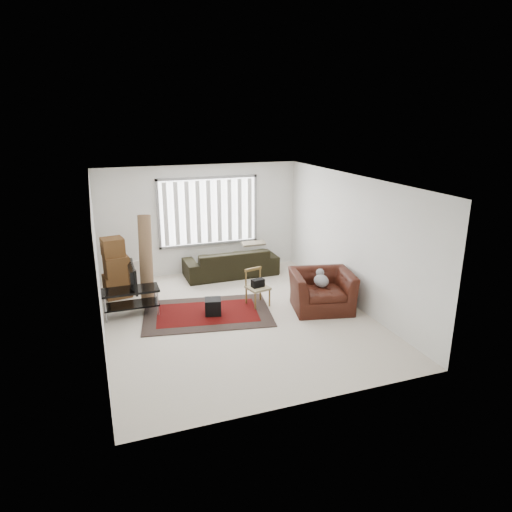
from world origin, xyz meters
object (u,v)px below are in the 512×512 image
(sofa, at_px, (231,258))
(armchair, at_px, (322,288))
(side_chair, at_px, (257,286))
(tv_stand, at_px, (131,296))
(moving_boxes, at_px, (116,270))

(sofa, xyz_separation_m, armchair, (1.15, -2.62, 0.02))
(side_chair, relative_size, armchair, 0.55)
(tv_stand, xyz_separation_m, side_chair, (2.53, -0.37, 0.04))
(moving_boxes, bearing_deg, tv_stand, -80.04)
(sofa, height_order, armchair, armchair)
(moving_boxes, bearing_deg, sofa, 10.11)
(moving_boxes, distance_m, armchair, 4.45)
(moving_boxes, height_order, sofa, moving_boxes)
(tv_stand, xyz_separation_m, sofa, (2.55, 1.62, 0.04))
(moving_boxes, xyz_separation_m, armchair, (3.91, -2.13, -0.16))
(sofa, bearing_deg, moving_boxes, 9.71)
(moving_boxes, distance_m, side_chair, 3.12)
(tv_stand, bearing_deg, sofa, 32.44)
(armchair, bearing_deg, moving_boxes, 163.80)
(tv_stand, height_order, armchair, armchair)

